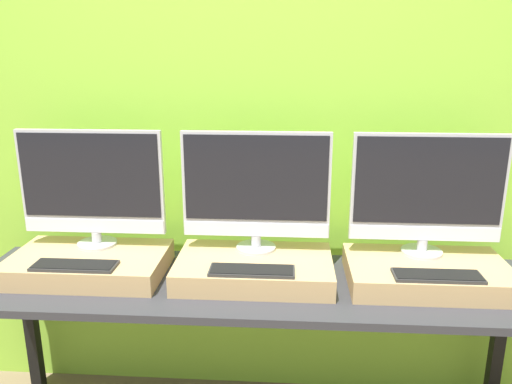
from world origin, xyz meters
TOP-DOWN VIEW (x-y plane):
  - wall_back at (0.00, 0.64)m, footprint 8.00×0.04m
  - workbench at (0.00, 0.29)m, footprint 2.23×0.57m
  - wooden_riser_left at (-0.66, 0.31)m, footprint 0.60×0.38m
  - monitor_left at (-0.66, 0.41)m, footprint 0.58×0.16m
  - keyboard_left at (-0.66, 0.19)m, footprint 0.31×0.10m
  - wooden_riser_center at (0.00, 0.31)m, footprint 0.60×0.38m
  - monitor_center at (0.00, 0.41)m, footprint 0.58×0.16m
  - keyboard_center at (0.00, 0.19)m, footprint 0.31×0.10m
  - wooden_riser_right at (0.66, 0.31)m, footprint 0.60×0.38m
  - monitor_right at (0.66, 0.41)m, footprint 0.58×0.16m
  - keyboard_right at (0.66, 0.19)m, footprint 0.31×0.10m

SIDE VIEW (x-z plane):
  - workbench at x=0.00m, z-range 0.28..0.98m
  - wooden_riser_left at x=-0.66m, z-range 0.70..0.79m
  - wooden_riser_center at x=0.00m, z-range 0.70..0.79m
  - wooden_riser_right at x=0.66m, z-range 0.70..0.79m
  - keyboard_left at x=-0.66m, z-range 0.79..0.80m
  - keyboard_center at x=0.00m, z-range 0.79..0.80m
  - keyboard_right at x=0.66m, z-range 0.79..0.80m
  - monitor_left at x=-0.66m, z-range 0.80..1.28m
  - monitor_center at x=0.00m, z-range 0.80..1.28m
  - monitor_right at x=0.66m, z-range 0.80..1.28m
  - wall_back at x=0.00m, z-range 0.00..2.60m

